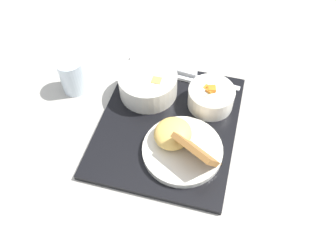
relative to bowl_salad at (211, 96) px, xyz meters
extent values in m
plane|color=#ADA89E|center=(0.09, -0.08, -0.04)|extent=(4.00, 4.00, 0.00)
cube|color=black|center=(0.09, -0.08, -0.04)|extent=(0.40, 0.36, 0.01)
cylinder|color=silver|center=(0.00, 0.00, 0.00)|extent=(0.11, 0.11, 0.05)
torus|color=silver|center=(0.00, 0.00, 0.02)|extent=(0.11, 0.11, 0.01)
cylinder|color=#A8D184|center=(0.02, 0.01, 0.01)|extent=(0.05, 0.05, 0.01)
cylinder|color=#A8D184|center=(-0.01, 0.00, 0.01)|extent=(0.05, 0.05, 0.01)
cylinder|color=#A8D184|center=(0.02, 0.00, 0.01)|extent=(0.05, 0.05, 0.01)
cylinder|color=#A8D184|center=(0.01, -0.01, 0.01)|extent=(0.05, 0.05, 0.02)
cylinder|color=#A8D184|center=(0.01, -0.02, 0.02)|extent=(0.05, 0.05, 0.02)
cube|color=orange|center=(0.00, 0.00, 0.02)|extent=(0.02, 0.02, 0.02)
cube|color=orange|center=(0.00, 0.00, 0.02)|extent=(0.02, 0.02, 0.01)
cube|color=orange|center=(-0.01, -0.01, 0.02)|extent=(0.02, 0.02, 0.01)
cube|color=orange|center=(0.00, 0.00, 0.02)|extent=(0.02, 0.02, 0.02)
cube|color=orange|center=(0.00, 0.00, 0.02)|extent=(0.02, 0.02, 0.01)
cylinder|color=silver|center=(0.02, -0.16, 0.00)|extent=(0.14, 0.14, 0.06)
torus|color=silver|center=(0.02, -0.16, 0.03)|extent=(0.14, 0.14, 0.01)
cylinder|color=olive|center=(0.02, -0.16, 0.01)|extent=(0.12, 0.12, 0.04)
cube|color=tan|center=(0.02, -0.13, 0.02)|extent=(0.02, 0.02, 0.02)
cylinder|color=silver|center=(0.15, -0.02, -0.02)|extent=(0.18, 0.18, 0.02)
ellipsoid|color=#EAB756|center=(0.14, -0.05, 0.01)|extent=(0.10, 0.10, 0.04)
cube|color=#93602D|center=(0.16, 0.02, 0.01)|extent=(0.09, 0.11, 0.09)
cube|color=silver|center=(-0.07, 0.00, -0.03)|extent=(0.01, 0.12, 0.00)
cube|color=silver|center=(-0.07, -0.09, -0.02)|extent=(0.02, 0.07, 0.02)
ellipsoid|color=silver|center=(-0.06, -0.03, -0.03)|extent=(0.03, 0.04, 0.01)
cube|color=silver|center=(-0.05, -0.10, -0.03)|extent=(0.01, 0.09, 0.01)
cylinder|color=silver|center=(0.06, -0.34, 0.00)|extent=(0.06, 0.06, 0.09)
cylinder|color=silver|center=(0.06, -0.34, -0.01)|extent=(0.05, 0.05, 0.06)
camera|label=1|loc=(0.55, 0.10, 0.65)|focal=38.00mm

